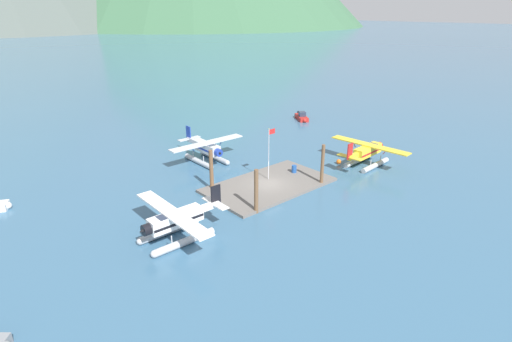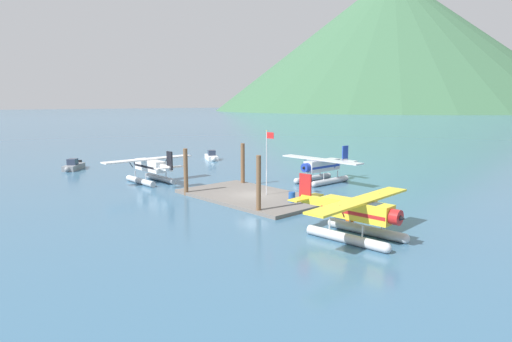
# 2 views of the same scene
# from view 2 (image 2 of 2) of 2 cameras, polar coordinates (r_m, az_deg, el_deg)

# --- Properties ---
(ground_plane) EXTENTS (1200.00, 1200.00, 0.00)m
(ground_plane) POSITION_cam_2_polar(r_m,az_deg,el_deg) (40.91, -0.49, -3.53)
(ground_plane) COLOR #38607F
(dock_platform) EXTENTS (14.06, 8.02, 0.30)m
(dock_platform) POSITION_cam_2_polar(r_m,az_deg,el_deg) (40.88, -0.49, -3.32)
(dock_platform) COLOR #66605B
(dock_platform) RESTS_ON ground
(piling_near_left) EXTENTS (0.41, 0.41, 4.51)m
(piling_near_left) POSITION_cam_2_polar(r_m,az_deg,el_deg) (42.26, -9.16, -0.13)
(piling_near_left) COLOR brown
(piling_near_left) RESTS_ON ground
(piling_near_right) EXTENTS (0.38, 0.38, 4.72)m
(piling_near_right) POSITION_cam_2_polar(r_m,az_deg,el_deg) (34.65, 0.34, -1.81)
(piling_near_right) COLOR brown
(piling_near_right) RESTS_ON ground
(piling_far_left) EXTENTS (0.43, 0.43, 4.55)m
(piling_far_left) POSITION_cam_2_polar(r_m,az_deg,el_deg) (46.64, -1.74, 0.85)
(piling_far_left) COLOR brown
(piling_far_left) RESTS_ON ground
(flagpole) EXTENTS (0.95, 0.10, 6.02)m
(flagpole) POSITION_cam_2_polar(r_m,az_deg,el_deg) (40.20, 1.52, 2.10)
(flagpole) COLOR silver
(flagpole) RESTS_ON dock_platform
(fuel_drum) EXTENTS (0.62, 0.62, 0.88)m
(fuel_drum) POSITION_cam_2_polar(r_m,az_deg,el_deg) (37.93, 4.70, -3.40)
(fuel_drum) COLOR #1E4C99
(fuel_drum) RESTS_ON dock_platform
(mooring_buoy) EXTENTS (0.62, 0.62, 0.62)m
(mooring_buoy) POSITION_cam_2_polar(r_m,az_deg,el_deg) (32.87, 12.14, -6.29)
(mooring_buoy) COLOR orange
(mooring_buoy) RESTS_ON ground
(mountain_ridge_centre_peak) EXTENTS (395.03, 395.03, 150.97)m
(mountain_ridge_centre_peak) POSITION_cam_2_polar(r_m,az_deg,el_deg) (533.80, 17.14, 15.70)
(mountain_ridge_centre_peak) COLOR #386042
(mountain_ridge_centre_peak) RESTS_ON ground
(seaplane_silver_bow_centre) EXTENTS (10.42, 7.98, 3.84)m
(seaplane_silver_bow_centre) POSITION_cam_2_polar(r_m,az_deg,el_deg) (49.04, 8.59, 0.33)
(seaplane_silver_bow_centre) COLOR #B7BABF
(seaplane_silver_bow_centre) RESTS_ON ground
(seaplane_yellow_stbd_aft) EXTENTS (7.97, 10.47, 3.84)m
(seaplane_yellow_stbd_aft) POSITION_cam_2_polar(r_m,az_deg,el_deg) (29.23, 13.01, -5.65)
(seaplane_yellow_stbd_aft) COLOR #B7BABF
(seaplane_yellow_stbd_aft) RESTS_ON ground
(seaplane_white_port_aft) EXTENTS (7.98, 10.42, 3.84)m
(seaplane_white_port_aft) POSITION_cam_2_polar(r_m,az_deg,el_deg) (49.84, -13.64, 0.31)
(seaplane_white_port_aft) COLOR #B7BABF
(seaplane_white_port_aft) RESTS_ON ground
(boat_white_open_west) EXTENTS (4.46, 3.27, 1.50)m
(boat_white_open_west) POSITION_cam_2_polar(r_m,az_deg,el_deg) (68.54, -5.84, 1.89)
(boat_white_open_west) COLOR silver
(boat_white_open_west) RESTS_ON ground
(boat_grey_open_sw) EXTENTS (4.12, 3.93, 1.50)m
(boat_grey_open_sw) POSITION_cam_2_polar(r_m,az_deg,el_deg) (62.69, -22.75, 0.59)
(boat_grey_open_sw) COLOR gray
(boat_grey_open_sw) RESTS_ON ground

